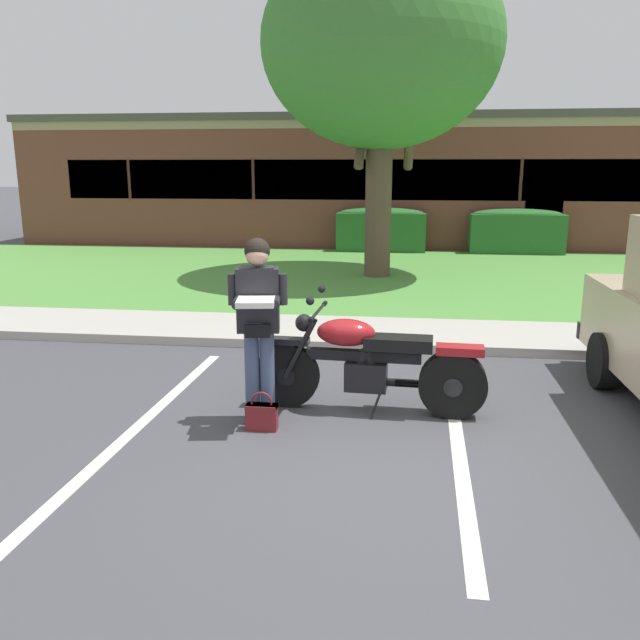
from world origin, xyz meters
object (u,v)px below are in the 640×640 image
Objects in this scene: handbag at (262,414)px; hedge_center_left at (516,231)px; motorcycle at (378,364)px; rider_person at (258,316)px; hedge_left at (381,229)px; shade_tree at (382,45)px; brick_building at (389,179)px.

handbag is 13.42m from hedge_center_left.
rider_person is (-1.07, -0.36, 0.53)m from motorcycle.
hedge_left is at bearing 86.98° from rider_person.
motorcycle is 1.25m from rider_person.
shade_tree reaches higher than motorcycle.
hedge_center_left is 6.91m from brick_building.
hedge_left reaches higher than handbag.
rider_person reaches higher than hedge_left.
rider_person reaches higher than handbag.
hedge_center_left is at bearing 0.00° from hedge_left.
handbag is 0.15× the size of hedge_left.
rider_person is 0.69× the size of hedge_center_left.
shade_tree is at bearing -88.94° from hedge_left.
motorcycle is 6.23× the size of handbag.
shade_tree is (0.68, 8.39, 4.52)m from handbag.
shade_tree reaches higher than hedge_center_left.
motorcycle is at bearing -88.05° from hedge_left.
hedge_center_left is (3.62, 0.00, 0.00)m from hedge_left.
handbag is 18.59m from brick_building.
hedge_left and hedge_center_left have the same top height.
shade_tree reaches higher than rider_person.
handbag is 0.15× the size of hedge_center_left.
motorcycle is at bearing -87.56° from shade_tree.
hedge_left is at bearing 91.95° from motorcycle.
rider_person is at bearing -161.22° from motorcycle.
brick_building reaches higher than motorcycle.
brick_building reaches higher than hedge_left.
shade_tree is at bearing 84.83° from rider_person.
handbag is at bearing -91.97° from brick_building.
shade_tree reaches higher than handbag.
hedge_left is at bearing -180.00° from hedge_center_left.
rider_person is 13.23m from hedge_center_left.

